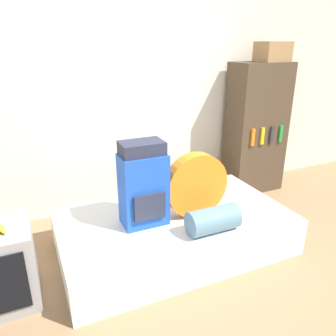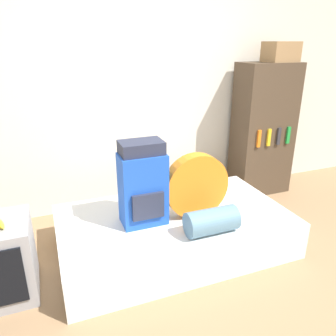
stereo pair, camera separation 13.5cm
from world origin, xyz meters
name	(u,v)px [view 1 (the left image)]	position (x,y,z in m)	size (l,w,h in m)	color
ground_plane	(218,303)	(0.00, 0.00, 0.00)	(16.00, 16.00, 0.00)	#997551
wall_back	(131,89)	(0.00, 1.83, 1.30)	(8.00, 0.05, 2.60)	silver
bed	(174,231)	(0.01, 0.77, 0.17)	(2.00, 1.15, 0.33)	white
backpack	(143,185)	(-0.28, 0.74, 0.68)	(0.37, 0.27, 0.71)	blue
tent_bag	(196,185)	(0.18, 0.69, 0.62)	(0.57, 0.12, 0.57)	orange
sleeping_roll	(213,220)	(0.17, 0.39, 0.44)	(0.42, 0.21, 0.21)	#5B849E
bookshelf	(256,129)	(1.47, 1.55, 0.78)	(0.68, 0.41, 1.55)	#473828
cardboard_box	(273,52)	(1.58, 1.52, 1.66)	(0.34, 0.27, 0.22)	#99754C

